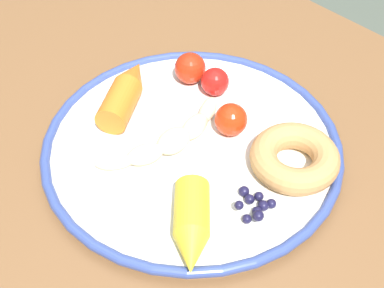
{
  "coord_description": "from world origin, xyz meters",
  "views": [
    {
      "loc": [
        -0.36,
        0.28,
        1.21
      ],
      "look_at": [
        -0.04,
        -0.02,
        0.74
      ],
      "focal_mm": 50.09,
      "sensor_mm": 36.0,
      "label": 1
    }
  ],
  "objects": [
    {
      "name": "tomato_far",
      "position": [
        -0.06,
        -0.07,
        0.76
      ],
      "size": [
        0.04,
        0.04,
        0.04
      ],
      "primitive_type": "sphere",
      "color": "red",
      "rests_on": "plate"
    },
    {
      "name": "carrot_orange",
      "position": [
        0.07,
        -0.01,
        0.76
      ],
      "size": [
        0.1,
        0.12,
        0.04
      ],
      "color": "orange",
      "rests_on": "plate"
    },
    {
      "name": "banana",
      "position": [
        -0.02,
        0.0,
        0.76
      ],
      "size": [
        0.06,
        0.19,
        0.03
      ],
      "color": "beige",
      "rests_on": "plate"
    },
    {
      "name": "plate",
      "position": [
        -0.04,
        -0.02,
        0.74
      ],
      "size": [
        0.36,
        0.36,
        0.02
      ],
      "color": "white",
      "rests_on": "dining_table"
    },
    {
      "name": "tomato_mid",
      "position": [
        0.05,
        -0.1,
        0.77
      ],
      "size": [
        0.04,
        0.04,
        0.04
      ],
      "primitive_type": "sphere",
      "color": "red",
      "rests_on": "plate"
    },
    {
      "name": "carrot_yellow",
      "position": [
        -0.14,
        0.07,
        0.76
      ],
      "size": [
        0.1,
        0.1,
        0.04
      ],
      "color": "yellow",
      "rests_on": "plate"
    },
    {
      "name": "blueberry_pile",
      "position": [
        -0.16,
        -0.0,
        0.75
      ],
      "size": [
        0.05,
        0.04,
        0.02
      ],
      "color": "#191638",
      "rests_on": "plate"
    },
    {
      "name": "donut",
      "position": [
        -0.15,
        -0.08,
        0.76
      ],
      "size": [
        0.14,
        0.14,
        0.03
      ],
      "primitive_type": "torus",
      "rotation": [
        0.0,
        0.0,
        2.15
      ],
      "color": "tan",
      "rests_on": "plate"
    },
    {
      "name": "tomato_near",
      "position": [
        0.01,
        -0.11,
        0.76
      ],
      "size": [
        0.04,
        0.04,
        0.04
      ],
      "primitive_type": "sphere",
      "color": "red",
      "rests_on": "plate"
    },
    {
      "name": "dining_table",
      "position": [
        0.0,
        0.0,
        0.63
      ],
      "size": [
        0.92,
        0.79,
        0.73
      ],
      "color": "brown",
      "rests_on": "ground_plane"
    }
  ]
}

